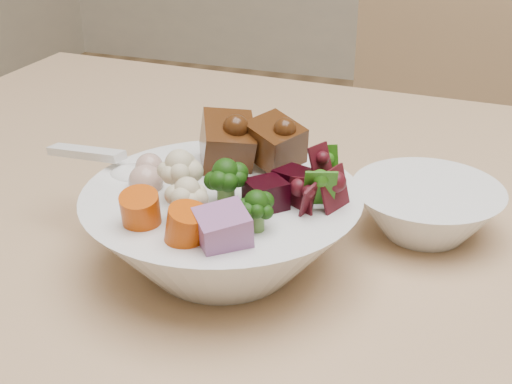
# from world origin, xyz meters

# --- Properties ---
(chair_far) EXTENTS (0.54, 0.54, 0.96)m
(chair_far) POSITION_xyz_m (-0.25, 0.65, 0.54)
(chair_far) COLOR tan
(chair_far) RESTS_ON ground
(food_bowl) EXTENTS (0.22, 0.22, 0.12)m
(food_bowl) POSITION_xyz_m (-0.35, -0.07, 0.85)
(food_bowl) COLOR white
(food_bowl) RESTS_ON dining_table
(soup_spoon) EXTENTS (0.13, 0.06, 0.02)m
(soup_spoon) POSITION_xyz_m (-0.45, -0.06, 0.88)
(soup_spoon) COLOR white
(soup_spoon) RESTS_ON food_bowl
(side_bowl) EXTENTS (0.13, 0.13, 0.04)m
(side_bowl) POSITION_xyz_m (-0.21, 0.04, 0.83)
(side_bowl) COLOR white
(side_bowl) RESTS_ON dining_table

